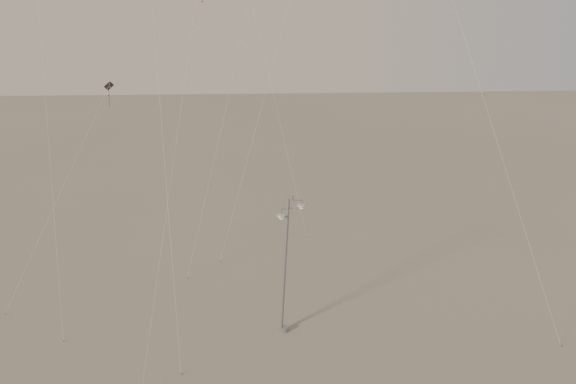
{
  "coord_description": "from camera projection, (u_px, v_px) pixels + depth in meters",
  "views": [
    {
      "loc": [
        -0.08,
        -25.71,
        18.92
      ],
      "look_at": [
        1.52,
        5.0,
        7.65
      ],
      "focal_mm": 35.0,
      "sensor_mm": 36.0,
      "label": 1
    }
  ],
  "objects": [
    {
      "name": "street_lamp",
      "position": [
        286.0,
        262.0,
        31.2
      ],
      "size": [
        1.61,
        0.6,
        8.43
      ],
      "color": "#989BA0",
      "rests_on": "ground"
    },
    {
      "name": "kite_6",
      "position": [
        87.0,
        136.0,
        36.25
      ],
      "size": [
        6.35,
        7.04,
        13.14
      ],
      "rotation": [
        0.0,
        0.0,
        0.8
      ],
      "color": "black",
      "rests_on": "ground"
    },
    {
      "name": "kite_4",
      "position": [
        455.0,
        10.0,
        35.05
      ],
      "size": [
        6.23,
        15.35,
        25.15
      ],
      "rotation": [
        0.0,
        0.0,
        2.13
      ],
      "color": "black",
      "rests_on": "ground"
    },
    {
      "name": "ground",
      "position": [
        265.0,
        355.0,
        30.62
      ],
      "size": [
        160.0,
        160.0,
        0.0
      ],
      "primitive_type": "plane",
      "color": "gray",
      "rests_on": "ground"
    },
    {
      "name": "kite_1",
      "position": [
        152.0,
        5.0,
        29.77
      ],
      "size": [
        1.9,
        10.06,
        24.02
      ],
      "rotation": [
        0.0,
        0.0,
        -0.77
      ],
      "color": "black",
      "rests_on": "ground"
    },
    {
      "name": "kite_3",
      "position": [
        187.0,
        69.0,
        29.93
      ],
      "size": [
        3.29,
        10.6,
        20.06
      ],
      "rotation": [
        0.0,
        0.0,
        -0.2
      ],
      "color": "maroon",
      "rests_on": "ground"
    }
  ]
}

